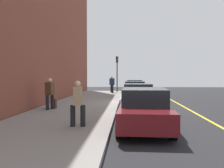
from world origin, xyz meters
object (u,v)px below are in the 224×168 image
(rolling_suitcase, at_px, (54,104))
(parked_car_navy, at_px, (135,90))
(parked_car_white, at_px, (138,97))
(parked_car_maroon, at_px, (144,109))
(pedestrian_navy_coat, at_px, (112,84))
(parked_car_silver, at_px, (134,87))
(pedestrian_brown_coat, at_px, (50,93))
(traffic_light_pole, at_px, (117,68))
(pedestrian_tan_coat, at_px, (78,102))

(rolling_suitcase, bearing_deg, parked_car_navy, 147.77)
(parked_car_white, bearing_deg, rolling_suitcase, -77.23)
(parked_car_white, bearing_deg, parked_car_maroon, -0.19)
(pedestrian_navy_coat, bearing_deg, parked_car_silver, 96.85)
(parked_car_silver, height_order, pedestrian_brown_coat, pedestrian_brown_coat)
(parked_car_silver, distance_m, parked_car_white, 12.73)
(parked_car_silver, distance_m, parked_car_maroon, 18.38)
(traffic_light_pole, bearing_deg, rolling_suitcase, -11.28)
(parked_car_navy, relative_size, rolling_suitcase, 4.97)
(parked_car_maroon, bearing_deg, parked_car_white, 179.81)
(parked_car_maroon, height_order, pedestrian_tan_coat, pedestrian_tan_coat)
(parked_car_white, xyz_separation_m, pedestrian_brown_coat, (1.53, -4.86, 0.30))
(parked_car_white, distance_m, rolling_suitcase, 4.89)
(rolling_suitcase, bearing_deg, pedestrian_navy_coat, 169.69)
(parked_car_navy, height_order, parked_car_white, same)
(parked_car_navy, height_order, pedestrian_tan_coat, pedestrian_tan_coat)
(pedestrian_tan_coat, bearing_deg, pedestrian_navy_coat, 179.57)
(parked_car_maroon, xyz_separation_m, traffic_light_pole, (-19.42, -1.78, 2.14))
(parked_car_silver, bearing_deg, traffic_light_pole, -118.71)
(parked_car_silver, distance_m, pedestrian_brown_coat, 15.10)
(parked_car_silver, bearing_deg, rolling_suitcase, -19.42)
(parked_car_silver, bearing_deg, pedestrian_navy_coat, -83.15)
(parked_car_white, distance_m, traffic_light_pole, 14.05)
(parked_car_navy, xyz_separation_m, parked_car_maroon, (12.11, -0.01, 0.00))
(rolling_suitcase, bearing_deg, pedestrian_brown_coat, -12.14)
(parked_car_navy, relative_size, pedestrian_navy_coat, 2.45)
(parked_car_maroon, bearing_deg, parked_car_navy, 179.94)
(parked_car_white, bearing_deg, pedestrian_brown_coat, -72.55)
(parked_car_white, height_order, pedestrian_tan_coat, pedestrian_tan_coat)
(parked_car_navy, xyz_separation_m, pedestrian_brown_coat, (7.99, -4.85, 0.30))
(parked_car_silver, relative_size, pedestrian_navy_coat, 2.44)
(parked_car_navy, relative_size, pedestrian_brown_coat, 2.56)
(pedestrian_brown_coat, height_order, pedestrian_tan_coat, pedestrian_brown_coat)
(parked_car_navy, relative_size, parked_car_maroon, 0.95)
(pedestrian_tan_coat, relative_size, pedestrian_navy_coat, 0.93)
(parked_car_white, bearing_deg, parked_car_navy, -179.95)
(pedestrian_brown_coat, height_order, pedestrian_navy_coat, pedestrian_navy_coat)
(parked_car_maroon, bearing_deg, rolling_suitcase, -133.93)
(parked_car_navy, height_order, pedestrian_navy_coat, pedestrian_navy_coat)
(pedestrian_tan_coat, xyz_separation_m, pedestrian_navy_coat, (-18.46, 0.14, 0.07))
(parked_car_navy, relative_size, traffic_light_pole, 1.08)
(parked_car_maroon, bearing_deg, pedestrian_brown_coat, -130.41)
(parked_car_navy, relative_size, parked_car_white, 1.02)
(parked_car_white, relative_size, pedestrian_tan_coat, 2.57)
(parked_car_maroon, height_order, traffic_light_pole, traffic_light_pole)
(pedestrian_brown_coat, xyz_separation_m, pedestrian_tan_coat, (4.50, 2.42, -0.02))
(pedestrian_brown_coat, distance_m, pedestrian_tan_coat, 5.10)
(parked_car_silver, relative_size, traffic_light_pole, 1.08)
(traffic_light_pole, bearing_deg, parked_car_white, 7.45)
(pedestrian_brown_coat, bearing_deg, parked_car_maroon, 49.59)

